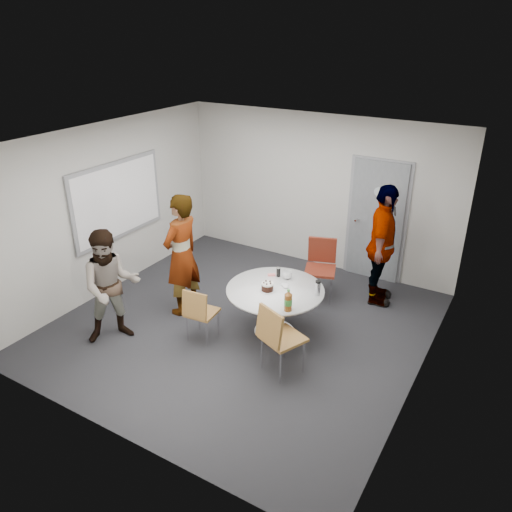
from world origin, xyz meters
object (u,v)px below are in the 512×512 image
Objects in this scene: chair_near_right at (277,334)px; chair_far at (321,262)px; person_left at (111,287)px; person_right at (382,246)px; table at (276,295)px; door at (376,221)px; person_main at (182,255)px; whiteboard at (118,200)px; chair_near_left at (199,310)px.

chair_near_right is 2.14m from chair_far.
person_right reaches higher than person_left.
table is 1.90m from person_right.
person_main is (-2.10, -2.55, -0.09)m from door.
person_main is (-1.60, -1.47, 0.33)m from chair_far.
chair_near_left is (2.16, -0.82, -0.96)m from whiteboard.
table is at bearing -2.28° from whiteboard.
person_main is at bearing -175.30° from chair_near_right.
person_main is at bearing 23.75° from chair_far.
person_main is at bearing 113.09° from person_right.
chair_near_right is 0.98× the size of chair_far.
chair_far is at bearing -114.83° from door.
person_left is (-2.46, -3.63, -0.22)m from door.
person_right reaches higher than table.
whiteboard is at bearing 98.15° from person_right.
person_left is 0.85× the size of person_right.
door is 2.17× the size of chair_far.
whiteboard reaches higher than chair_near_right.
table is 1.08m from chair_near_left.
chair_far is 0.52× the size of person_main.
chair_near_left is (-0.81, -0.70, -0.12)m from table.
chair_far is at bearing 2.88° from person_left.
door is 1.11× the size of person_right.
door is 0.86m from person_right.
person_right is (0.94, 1.62, 0.34)m from table.
chair_near_left is 0.99m from person_main.
table is 1.55m from person_main.
chair_near_right is (-0.15, -3.19, -0.43)m from door.
table is (-0.59, -2.40, -0.41)m from door.
whiteboard is 3.40m from chair_far.
whiteboard is 1.17× the size of person_left.
door is at bearing 32.66° from whiteboard.
table is 1.67× the size of chair_near_left.
door is 1.26m from chair_far.
person_right is at bearing -4.17° from person_left.
person_left is at bearing -124.15° from door.
chair_far is 3.22m from person_left.
table is 2.24m from person_left.
door is at bearing 76.15° from table.
person_left is (-1.06, -0.52, 0.32)m from chair_near_left.
person_right is at bearing 20.98° from whiteboard.
person_main is 1.14m from person_left.
person_main is 3.02m from person_right.
person_main reaches higher than person_left.
chair_near_right is 0.50× the size of person_right.
whiteboard is 1.97× the size of chair_near_right.
table is 1.41× the size of chair_near_right.
person_right reaches higher than chair_far.
whiteboard is at bearing 79.80° from person_left.
chair_far is at bearing 60.45° from chair_near_left.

